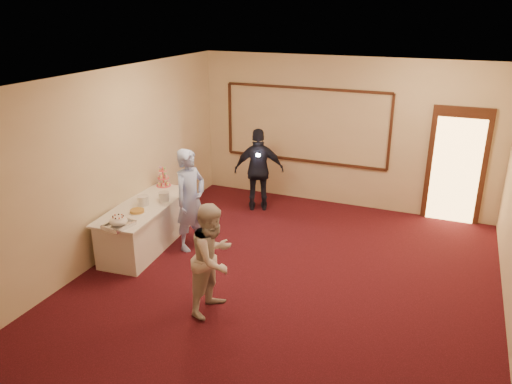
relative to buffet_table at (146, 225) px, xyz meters
The scene contains 14 objects.
floor 2.65m from the buffet_table, ahead, with size 7.00×7.00×0.00m, color black.
room_walls 3.09m from the buffet_table, ahead, with size 6.04×7.04×3.02m.
wall_molding 3.86m from the buffet_table, 60.55° to the left, with size 3.45×0.04×1.55m.
doorway 5.76m from the buffet_table, 33.74° to the left, with size 1.05×0.07×2.20m.
buffet_table is the anchor object (origin of this frame).
pavlova_tray 1.02m from the buffet_table, 79.68° to the right, with size 0.38×0.50×0.17m.
cupcake_stand 1.08m from the buffet_table, 102.18° to the left, with size 0.27×0.27×0.40m.
plate_stack_a 0.46m from the buffet_table, 92.18° to the right, with size 0.20×0.20×0.16m.
plate_stack_b 0.58m from the buffet_table, 51.41° to the left, with size 0.19×0.19×0.16m.
tart 0.54m from the buffet_table, 73.52° to the right, with size 0.27×0.27×0.05m.
man 0.92m from the buffet_table, 19.96° to the left, with size 0.63×0.42×1.74m, color #92ADF5.
woman 2.33m from the buffet_table, 32.93° to the right, with size 0.75×0.58×1.54m, color beige.
guest 2.60m from the buffet_table, 63.32° to the left, with size 0.98×0.41×1.67m, color black.
camera_flash 2.50m from the buffet_table, 57.97° to the left, with size 0.07×0.04×0.05m, color white.
Camera 1 is at (2.08, -6.15, 3.90)m, focal length 35.00 mm.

